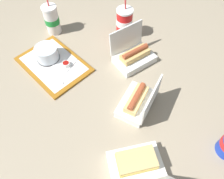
% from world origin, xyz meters
% --- Properties ---
extents(ground_plane, '(3.20, 3.20, 0.00)m').
position_xyz_m(ground_plane, '(0.00, 0.00, 0.00)').
color(ground_plane, gray).
extents(food_tray, '(0.40, 0.30, 0.01)m').
position_xyz_m(food_tray, '(0.31, 0.15, 0.01)').
color(food_tray, '#A56619').
rests_on(food_tray, ground_plane).
extents(cake_container, '(0.12, 0.12, 0.08)m').
position_xyz_m(cake_container, '(0.36, 0.15, 0.05)').
color(cake_container, black).
rests_on(cake_container, food_tray).
extents(ketchup_cup, '(0.04, 0.04, 0.02)m').
position_xyz_m(ketchup_cup, '(0.25, 0.11, 0.03)').
color(ketchup_cup, white).
rests_on(ketchup_cup, food_tray).
extents(napkin_stack, '(0.13, 0.13, 0.00)m').
position_xyz_m(napkin_stack, '(0.28, 0.10, 0.02)').
color(napkin_stack, white).
rests_on(napkin_stack, food_tray).
extents(plastic_fork, '(0.10, 0.06, 0.00)m').
position_xyz_m(plastic_fork, '(0.21, 0.20, 0.02)').
color(plastic_fork, white).
rests_on(plastic_fork, food_tray).
extents(clamshell_hotdog_right, '(0.17, 0.21, 0.18)m').
position_xyz_m(clamshell_hotdog_right, '(0.07, -0.20, 0.04)').
color(clamshell_hotdog_right, white).
rests_on(clamshell_hotdog_right, ground_plane).
extents(clamshell_sandwich_back, '(0.27, 0.27, 0.17)m').
position_xyz_m(clamshell_sandwich_back, '(-0.37, 0.17, 0.04)').
color(clamshell_sandwich_back, white).
rests_on(clamshell_sandwich_back, ground_plane).
extents(clamshell_hotdog_front, '(0.20, 0.24, 0.17)m').
position_xyz_m(clamshell_hotdog_front, '(-0.16, -0.03, 0.04)').
color(clamshell_hotdog_front, white).
rests_on(clamshell_hotdog_front, ground_plane).
extents(soda_cup_front, '(0.09, 0.09, 0.23)m').
position_xyz_m(soda_cup_front, '(0.54, 0.01, 0.09)').
color(soda_cup_front, white).
rests_on(soda_cup_front, ground_plane).
extents(soda_cup_back, '(0.09, 0.09, 0.24)m').
position_xyz_m(soda_cup_back, '(0.26, -0.29, 0.09)').
color(soda_cup_back, red).
rests_on(soda_cup_back, ground_plane).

